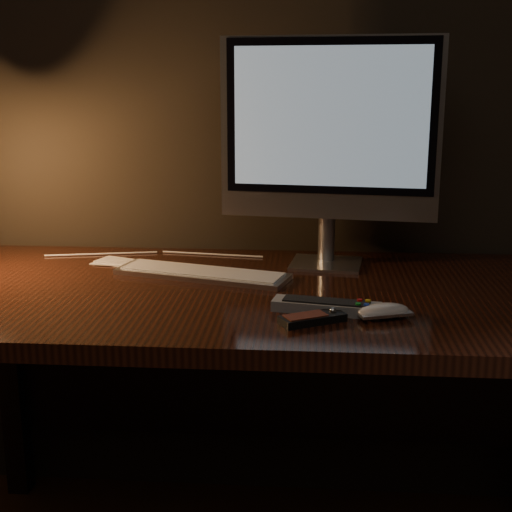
# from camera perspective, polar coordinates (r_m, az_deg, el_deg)

# --- Properties ---
(desk) EXTENTS (1.60, 0.75, 0.75)m
(desk) POSITION_cam_1_polar(r_m,az_deg,el_deg) (1.73, 0.48, -6.06)
(desk) COLOR #33150B
(desk) RESTS_ON ground
(monitor) EXTENTS (0.54, 0.18, 0.56)m
(monitor) POSITION_cam_1_polar(r_m,az_deg,el_deg) (1.77, 5.89, 9.73)
(monitor) COLOR silver
(monitor) RESTS_ON desk
(keyboard) EXTENTS (0.44, 0.23, 0.02)m
(keyboard) POSITION_cam_1_polar(r_m,az_deg,el_deg) (1.72, -4.33, -1.38)
(keyboard) COLOR silver
(keyboard) RESTS_ON desk
(mouse) EXTENTS (0.12, 0.09, 0.02)m
(mouse) POSITION_cam_1_polar(r_m,az_deg,el_deg) (1.44, 10.14, -4.50)
(mouse) COLOR white
(mouse) RESTS_ON desk
(media_remote) EXTENTS (0.14, 0.11, 0.02)m
(media_remote) POSITION_cam_1_polar(r_m,az_deg,el_deg) (1.40, 4.54, -4.98)
(media_remote) COLOR black
(media_remote) RESTS_ON desk
(tv_remote) EXTENTS (0.23, 0.09, 0.03)m
(tv_remote) POSITION_cam_1_polar(r_m,az_deg,el_deg) (1.46, 5.64, -4.02)
(tv_remote) COLOR gray
(tv_remote) RESTS_ON desk
(papers) EXTENTS (0.13, 0.10, 0.01)m
(papers) POSITION_cam_1_polar(r_m,az_deg,el_deg) (1.88, -11.16, -0.46)
(papers) COLOR white
(papers) RESTS_ON desk
(cable) EXTENTS (0.58, 0.01, 0.00)m
(cable) POSITION_cam_1_polar(r_m,az_deg,el_deg) (1.93, -8.01, 0.07)
(cable) COLOR white
(cable) RESTS_ON desk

